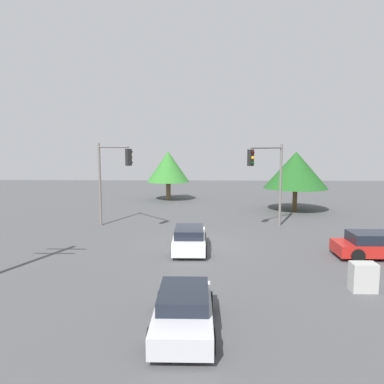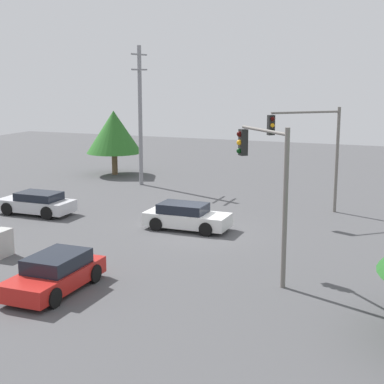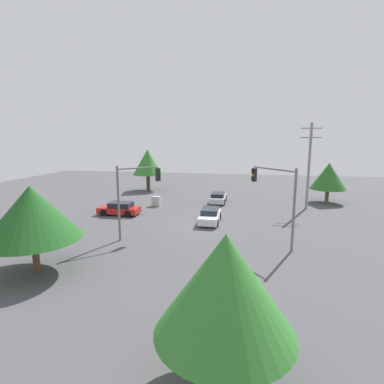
% 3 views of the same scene
% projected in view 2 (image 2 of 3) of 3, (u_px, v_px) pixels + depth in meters
% --- Properties ---
extents(ground_plane, '(80.00, 80.00, 0.00)m').
position_uv_depth(ground_plane, '(197.00, 232.00, 28.84)').
color(ground_plane, '#4C4C4F').
extents(sedan_silver, '(1.89, 4.19, 1.25)m').
position_uv_depth(sedan_silver, '(37.00, 203.00, 32.46)').
color(sedan_silver, silver).
rests_on(sedan_silver, ground_plane).
extents(sedan_red, '(4.20, 1.94, 1.32)m').
position_uv_depth(sedan_red, '(55.00, 273.00, 20.97)').
color(sedan_red, red).
rests_on(sedan_red, ground_plane).
extents(sedan_white, '(1.86, 4.23, 1.31)m').
position_uv_depth(sedan_white, '(186.00, 217.00, 29.30)').
color(sedan_white, silver).
rests_on(sedan_white, ground_plane).
extents(traffic_signal_main, '(3.02, 3.42, 5.87)m').
position_uv_depth(traffic_signal_main, '(310.00, 141.00, 31.74)').
color(traffic_signal_main, slate).
rests_on(traffic_signal_main, ground_plane).
extents(traffic_signal_cross, '(2.77, 2.66, 5.82)m').
position_uv_depth(traffic_signal_cross, '(266.00, 173.00, 21.93)').
color(traffic_signal_cross, slate).
rests_on(traffic_signal_cross, ground_plane).
extents(utility_pole_tall, '(2.20, 0.28, 9.52)m').
position_uv_depth(utility_pole_tall, '(140.00, 112.00, 40.30)').
color(utility_pole_tall, gray).
rests_on(utility_pole_tall, ground_plane).
extents(electrical_cabinet, '(0.97, 0.64, 1.15)m').
position_uv_depth(electrical_cabinet, '(1.00, 243.00, 24.96)').
color(electrical_cabinet, '#B2B2AD').
rests_on(electrical_cabinet, ground_plane).
extents(tree_far, '(4.24, 4.24, 4.90)m').
position_uv_depth(tree_far, '(114.00, 132.00, 44.85)').
color(tree_far, brown).
rests_on(tree_far, ground_plane).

